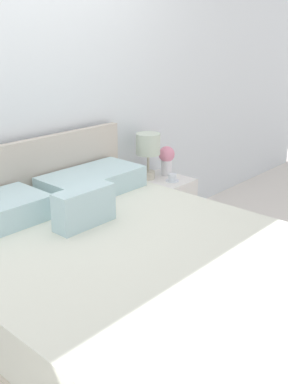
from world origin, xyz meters
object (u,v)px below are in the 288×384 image
object	(u,v)px
bed	(126,292)
nightstand	(161,210)
teacup	(172,178)
table_lamp	(148,147)
flower_vase	(167,158)

from	to	relation	value
bed	nightstand	world-z (taller)	bed
bed	teacup	bearing A→B (deg)	28.45
table_lamp	flower_vase	size ratio (longest dim) A/B	1.53
nightstand	flower_vase	distance (m)	0.42
table_lamp	flower_vase	world-z (taller)	table_lamp
bed	nightstand	size ratio (longest dim) A/B	3.85
table_lamp	teacup	xyz separation A→B (m)	(0.08, -0.18, -0.23)
table_lamp	nightstand	bearing A→B (deg)	-59.41
nightstand	table_lamp	size ratio (longest dim) A/B	1.43
nightstand	teacup	xyz separation A→B (m)	(0.02, -0.09, 0.29)
bed	table_lamp	size ratio (longest dim) A/B	5.50
flower_vase	teacup	world-z (taller)	flower_vase
nightstand	teacup	size ratio (longest dim) A/B	4.85
table_lamp	teacup	bearing A→B (deg)	-66.03
table_lamp	flower_vase	bearing A→B (deg)	-14.04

